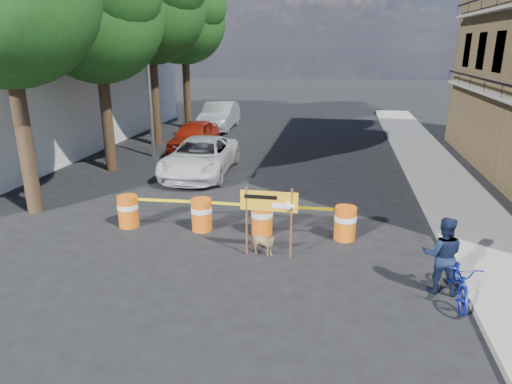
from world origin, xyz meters
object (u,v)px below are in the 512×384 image
at_px(suv_white, 200,157).
at_px(barrel_mid_right, 262,218).
at_px(barrel_far_right, 345,223).
at_px(detour_sign, 276,207).
at_px(bicycle, 461,260).
at_px(dog, 262,244).
at_px(barrel_far_left, 128,211).
at_px(sedan_red, 194,136).
at_px(sedan_silver, 220,116).
at_px(pedestrian, 442,255).
at_px(barrel_mid_left, 202,214).

bearing_deg(suv_white, barrel_mid_right, -60.21).
distance_m(barrel_far_right, detour_sign, 2.30).
bearing_deg(bicycle, detour_sign, 163.90).
height_order(bicycle, dog, bicycle).
bearing_deg(suv_white, barrel_far_left, -96.02).
distance_m(barrel_far_left, detour_sign, 4.59).
distance_m(sedan_red, sedan_silver, 5.99).
distance_m(barrel_far_right, suv_white, 7.80).
distance_m(barrel_mid_right, dog, 1.30).
bearing_deg(pedestrian, barrel_far_left, -8.27).
bearing_deg(bicycle, barrel_far_left, 165.19).
bearing_deg(barrel_mid_left, dog, -34.06).
height_order(barrel_mid_right, suv_white, suv_white).
bearing_deg(sedan_silver, dog, -74.14).
distance_m(barrel_far_right, sedan_silver, 17.11).
xyz_separation_m(barrel_mid_left, sedan_red, (-3.20, 9.50, 0.25)).
relative_size(suv_white, sedan_silver, 1.04).
height_order(suv_white, sedan_silver, sedan_silver).
xyz_separation_m(barrel_mid_right, pedestrian, (4.11, -2.30, 0.35)).
distance_m(detour_sign, pedestrian, 3.73).
bearing_deg(barrel_far_left, bicycle, -16.75).
xyz_separation_m(barrel_mid_right, suv_white, (-3.38, 5.52, 0.23)).
relative_size(barrel_mid_left, barrel_far_right, 1.00).
height_order(barrel_far_left, dog, barrel_far_left).
bearing_deg(bicycle, dog, 164.81).
bearing_deg(suv_white, sedan_silver, 98.54).
xyz_separation_m(barrel_mid_right, sedan_red, (-4.89, 9.51, 0.25)).
bearing_deg(bicycle, barrel_far_right, 131.96).
bearing_deg(dog, detour_sign, -77.90).
relative_size(barrel_far_left, barrel_mid_right, 1.00).
bearing_deg(barrel_mid_left, sedan_silver, 102.72).
bearing_deg(barrel_far_right, detour_sign, -140.26).
xyz_separation_m(barrel_mid_left, pedestrian, (5.80, -2.31, 0.35)).
height_order(barrel_far_left, sedan_silver, sedan_silver).
relative_size(detour_sign, pedestrian, 1.07).
bearing_deg(sedan_silver, bicycle, -64.01).
bearing_deg(detour_sign, barrel_mid_left, 149.89).
xyz_separation_m(barrel_mid_right, detour_sign, (0.54, -1.31, 0.81)).
bearing_deg(bicycle, barrel_mid_right, 151.76).
height_order(pedestrian, sedan_red, pedestrian).
bearing_deg(barrel_far_right, barrel_far_left, -178.44).
bearing_deg(barrel_far_right, dog, -145.88).
height_order(sedan_red, sedan_silver, sedan_silver).
xyz_separation_m(barrel_far_left, detour_sign, (4.35, -1.21, 0.81)).
distance_m(barrel_far_left, bicycle, 8.59).
bearing_deg(bicycle, sedan_red, 129.54).
height_order(barrel_far_right, dog, barrel_far_right).
xyz_separation_m(barrel_mid_left, detour_sign, (2.23, -1.32, 0.81)).
bearing_deg(barrel_mid_right, suv_white, 121.50).
distance_m(barrel_far_left, barrel_mid_left, 2.12).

